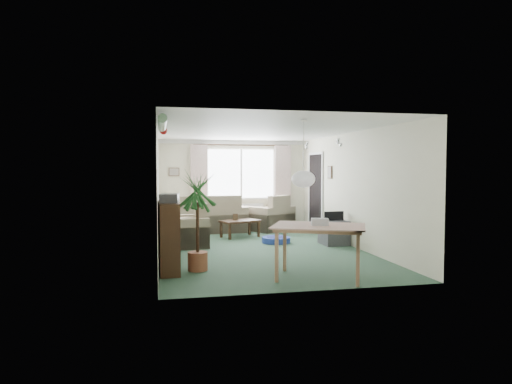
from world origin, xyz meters
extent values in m
plane|color=#2F4F3C|center=(0.00, 0.00, 0.00)|extent=(6.50, 6.50, 0.00)
cube|color=white|center=(0.20, 3.23, 1.50)|extent=(1.80, 0.03, 1.30)
cube|color=black|center=(0.20, 3.15, 2.27)|extent=(2.60, 0.03, 0.03)
cube|color=beige|center=(-0.95, 3.13, 1.27)|extent=(0.45, 0.08, 2.00)
cube|color=beige|center=(1.35, 3.13, 1.27)|extent=(0.45, 0.08, 2.00)
cube|color=white|center=(0.20, 3.19, 0.40)|extent=(1.20, 0.10, 0.55)
cube|color=black|center=(1.99, 2.20, 1.00)|extent=(0.03, 0.95, 2.00)
sphere|color=white|center=(0.20, -2.30, 1.48)|extent=(0.36, 0.36, 0.36)
cylinder|color=#196626|center=(-1.92, -2.30, 2.28)|extent=(1.60, 1.60, 0.12)
sphere|color=silver|center=(1.30, 0.90, 2.22)|extent=(0.20, 0.20, 0.20)
sphere|color=silver|center=(1.60, -0.30, 2.22)|extent=(0.20, 0.20, 0.20)
cube|color=brown|center=(-1.60, 3.23, 1.55)|extent=(0.28, 0.03, 0.22)
cube|color=brown|center=(1.98, 1.20, 1.55)|extent=(0.03, 0.24, 0.30)
cube|color=beige|center=(-0.75, 2.75, 0.48)|extent=(1.95, 1.09, 0.96)
cube|color=beige|center=(0.85, 2.73, 0.47)|extent=(1.41, 1.39, 0.94)
cube|color=#BCA18E|center=(-1.50, 0.66, 0.46)|extent=(1.04, 1.09, 0.92)
cube|color=black|center=(-0.10, 1.67, 0.20)|extent=(1.03, 0.81, 0.41)
cube|color=#4C3A27|center=(-0.22, 1.67, 0.49)|extent=(0.12, 0.04, 0.16)
cube|color=black|center=(-1.84, -1.70, 0.55)|extent=(0.34, 0.92, 1.11)
cube|color=#3F3E44|center=(-1.82, -1.77, 1.18)|extent=(0.32, 0.38, 0.14)
cylinder|color=#1D5527|center=(-1.38, -1.69, 0.80)|extent=(0.86, 0.86, 1.61)
cube|color=#9B7D54|center=(0.35, -2.60, 0.39)|extent=(1.48, 1.27, 0.78)
cube|color=#B7B8C2|center=(0.37, -2.58, 0.84)|extent=(0.29, 0.24, 0.12)
cube|color=#323337|center=(1.70, 0.21, 0.26)|extent=(0.55, 0.60, 0.52)
cylinder|color=navy|center=(0.54, 0.70, 0.06)|extent=(0.83, 0.83, 0.13)
camera|label=1|loc=(-1.96, -9.01, 1.65)|focal=32.00mm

